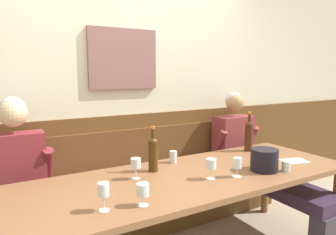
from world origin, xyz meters
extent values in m
cube|color=beige|center=(0.00, 1.09, 1.40)|extent=(6.80, 0.08, 2.80)
cube|color=#835956|center=(-0.12, 1.03, 1.60)|extent=(0.66, 0.04, 0.55)
cube|color=brown|center=(0.00, 1.04, 0.54)|extent=(6.80, 0.03, 1.08)
cube|color=brown|center=(0.00, 0.81, 0.22)|extent=(2.93, 0.42, 0.44)
cube|color=brown|center=(0.00, 0.81, 0.47)|extent=(2.87, 0.39, 0.05)
cube|color=brown|center=(0.00, 1.00, 0.71)|extent=(2.93, 0.04, 0.45)
cube|color=brown|center=(0.00, 0.12, 0.71)|extent=(2.63, 0.90, 0.04)
cylinder|color=brown|center=(1.25, -0.26, 0.35)|extent=(0.07, 0.07, 0.69)
cylinder|color=brown|center=(1.25, 0.50, 0.35)|extent=(0.07, 0.07, 0.69)
cube|color=maroon|center=(-1.07, 0.81, 0.76)|extent=(0.40, 0.19, 0.54)
sphere|color=#D9B28A|center=(-1.07, 0.80, 1.18)|extent=(0.20, 0.20, 0.20)
sphere|color=beige|center=(-1.07, 0.83, 1.21)|extent=(0.19, 0.19, 0.19)
cylinder|color=maroon|center=(-0.86, 0.77, 0.79)|extent=(0.08, 0.20, 0.27)
cube|color=#35243C|center=(1.05, 0.19, 0.43)|extent=(0.35, 1.14, 0.11)
cube|color=maroon|center=(1.05, 0.81, 0.75)|extent=(0.42, 0.23, 0.52)
sphere|color=#A97F55|center=(1.05, 0.80, 1.16)|extent=(0.19, 0.19, 0.19)
sphere|color=silver|center=(1.05, 0.83, 1.18)|extent=(0.18, 0.18, 0.18)
cylinder|color=maroon|center=(0.83, 0.76, 0.77)|extent=(0.08, 0.20, 0.27)
cylinder|color=maroon|center=(1.27, 0.76, 0.77)|extent=(0.08, 0.20, 0.27)
cylinder|color=black|center=(0.57, -0.07, 0.82)|extent=(0.21, 0.21, 0.17)
cylinder|color=#442C0E|center=(-0.17, 0.34, 0.84)|extent=(0.07, 0.07, 0.21)
sphere|color=#442C0E|center=(-0.17, 0.34, 0.96)|extent=(0.07, 0.07, 0.07)
cylinder|color=#442C0E|center=(-0.17, 0.34, 1.01)|extent=(0.03, 0.03, 0.10)
cylinder|color=orange|center=(-0.17, 0.34, 1.07)|extent=(0.03, 0.03, 0.02)
cylinder|color=#442113|center=(0.90, 0.42, 0.85)|extent=(0.08, 0.08, 0.24)
sphere|color=#442113|center=(0.90, 0.42, 0.98)|extent=(0.08, 0.08, 0.08)
cylinder|color=#442113|center=(0.90, 0.42, 1.04)|extent=(0.03, 0.03, 0.10)
cylinder|color=orange|center=(0.90, 0.42, 1.10)|extent=(0.03, 0.03, 0.02)
cylinder|color=silver|center=(-0.70, -0.12, 0.74)|extent=(0.06, 0.06, 0.00)
cylinder|color=silver|center=(-0.70, -0.12, 0.78)|extent=(0.01, 0.01, 0.08)
cylinder|color=silver|center=(-0.70, -0.12, 0.86)|extent=(0.06, 0.06, 0.07)
cylinder|color=silver|center=(-0.35, 0.25, 0.74)|extent=(0.06, 0.06, 0.00)
cylinder|color=silver|center=(-0.35, 0.25, 0.78)|extent=(0.01, 0.01, 0.08)
cylinder|color=silver|center=(-0.35, 0.25, 0.85)|extent=(0.07, 0.07, 0.07)
cylinder|color=#EDD87A|center=(-0.35, 0.25, 0.83)|extent=(0.06, 0.06, 0.02)
cylinder|color=silver|center=(0.30, -0.07, 0.74)|extent=(0.07, 0.07, 0.00)
cylinder|color=silver|center=(0.30, -0.07, 0.77)|extent=(0.01, 0.01, 0.06)
cylinder|color=silver|center=(0.30, -0.07, 0.84)|extent=(0.06, 0.06, 0.07)
cylinder|color=silver|center=(-0.49, -0.17, 0.74)|extent=(0.06, 0.06, 0.00)
cylinder|color=silver|center=(-0.49, -0.17, 0.77)|extent=(0.01, 0.01, 0.06)
cylinder|color=silver|center=(-0.49, -0.17, 0.83)|extent=(0.07, 0.07, 0.07)
cylinder|color=#DFE17D|center=(-0.49, -0.17, 0.81)|extent=(0.06, 0.06, 0.03)
cylinder|color=silver|center=(0.11, -0.02, 0.74)|extent=(0.06, 0.06, 0.00)
cylinder|color=silver|center=(0.11, -0.02, 0.78)|extent=(0.01, 0.01, 0.07)
cylinder|color=silver|center=(0.11, -0.02, 0.85)|extent=(0.08, 0.08, 0.07)
cylinder|color=#EBDC90|center=(0.11, -0.02, 0.82)|extent=(0.07, 0.07, 0.02)
cylinder|color=silver|center=(0.07, 0.45, 0.78)|extent=(0.06, 0.06, 0.10)
cylinder|color=silver|center=(0.71, -0.16, 0.77)|extent=(0.06, 0.06, 0.08)
cube|color=white|center=(0.99, -0.02, 0.74)|extent=(0.24, 0.20, 0.00)
camera|label=1|loc=(-1.15, -1.63, 1.47)|focal=32.08mm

